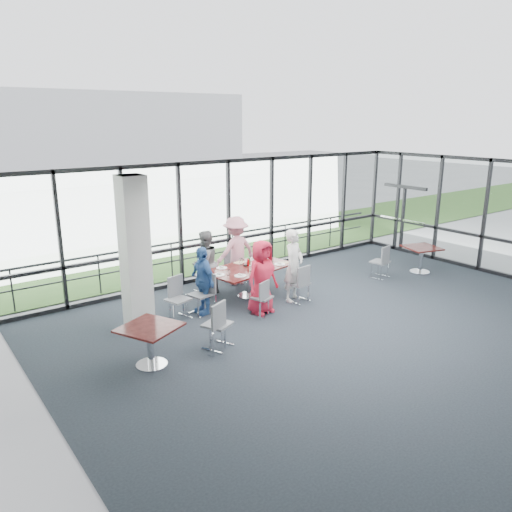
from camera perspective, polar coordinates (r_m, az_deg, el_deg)
floor at (r=10.60m, az=12.34°, el=-8.63°), size 12.00×10.00×0.02m
ceiling at (r=9.76m, az=13.43°, el=8.86°), size 12.00×10.00×0.04m
wall_left at (r=6.92m, az=-22.04°, el=-8.31°), size 0.10×10.00×3.20m
curtain_wall_back at (r=13.73m, az=-3.15°, el=4.32°), size 12.00×0.10×3.20m
exit_door at (r=17.04m, az=16.42°, el=4.03°), size 0.12×1.60×2.10m
structural_column at (r=10.34m, az=-13.65°, el=0.16°), size 0.50×0.50×3.20m
apron at (r=18.36m, az=-11.77°, el=1.71°), size 80.00×70.00×0.02m
grass_strip at (r=16.61m, az=-8.82°, el=0.50°), size 80.00×5.00×0.01m
hangar_main at (r=39.92m, az=-20.59°, el=12.76°), size 24.00×10.00×6.00m
guard_rail at (r=14.47m, az=-4.40°, el=0.41°), size 12.00×0.06×0.06m
main_table at (r=12.17m, az=-0.84°, el=-1.76°), size 2.35×1.56×0.75m
side_table_left at (r=9.02m, az=-12.05°, el=-8.50°), size 1.22×1.22×0.75m
side_table_right at (r=14.84m, az=18.41°, el=0.58°), size 1.10×1.10×0.75m
diner_near_left at (r=11.12m, az=0.67°, el=-2.40°), size 0.88×0.63×1.68m
diner_near_right at (r=11.89m, az=4.33°, el=-1.09°), size 0.76×0.67×1.74m
diner_far_left at (r=12.30m, az=-5.87°, el=-0.83°), size 0.89×0.69×1.63m
diner_far_right at (r=13.04m, az=-2.32°, el=0.61°), size 1.19×0.64×1.81m
diner_end at (r=11.19m, az=-6.14°, el=-2.76°), size 0.52×0.92×1.54m
chair_main_nl at (r=11.11m, az=0.67°, el=-4.76°), size 0.51×0.51×0.82m
chair_main_nr at (r=11.94m, az=4.89°, el=-3.15°), size 0.48×0.48×0.90m
chair_main_fl at (r=12.75m, az=-6.02°, el=-2.17°), size 0.53×0.53×0.81m
chair_main_fr at (r=13.35m, az=-2.80°, el=-1.24°), size 0.49×0.49×0.83m
chair_main_end at (r=11.22m, az=-6.35°, el=-4.40°), size 0.53×0.53×0.92m
chair_spare_la at (r=9.57m, az=-4.44°, el=-7.79°), size 0.62×0.62×0.96m
chair_spare_lb at (r=10.98m, az=-8.89°, el=-4.94°), size 0.54×0.54×0.91m
chair_spare_r at (r=14.06m, az=14.00°, el=-0.65°), size 0.53×0.53×0.91m
plate_nl at (r=11.47m, az=-1.80°, el=-2.28°), size 0.28×0.28×0.01m
plate_nr at (r=12.37m, az=2.72°, el=-0.95°), size 0.26×0.26×0.01m
plate_fl at (r=12.08m, az=-3.95°, el=-1.38°), size 0.26×0.26×0.01m
plate_fr at (r=12.77m, az=-0.36°, el=-0.40°), size 0.24×0.24×0.01m
plate_end at (r=11.55m, az=-4.25°, el=-2.18°), size 0.27×0.27×0.01m
tumbler_a at (r=11.81m, az=-0.64°, el=-1.43°), size 0.07×0.07×0.14m
tumbler_b at (r=12.23m, az=1.02°, el=-0.83°), size 0.07×0.07×0.14m
tumbler_c at (r=12.37m, az=-1.72°, el=-0.61°), size 0.08×0.08×0.15m
tumbler_d at (r=11.52m, az=-3.16°, el=-1.91°), size 0.06×0.06×0.13m
menu_a at (r=11.74m, az=0.24°, el=-1.87°), size 0.30×0.22×0.00m
menu_b at (r=12.54m, az=3.21°, el=-0.75°), size 0.33×0.29×0.00m
menu_c at (r=12.55m, az=-1.88°, el=-0.72°), size 0.35×0.29×0.00m
condiment_caddy at (r=12.22m, az=-1.17°, el=-1.08°), size 0.10×0.07×0.04m
ketchup_bottle at (r=12.20m, az=-0.89°, el=-0.76°), size 0.06×0.06×0.18m
green_bottle at (r=12.28m, az=-0.78°, el=-0.61°), size 0.05×0.05×0.20m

